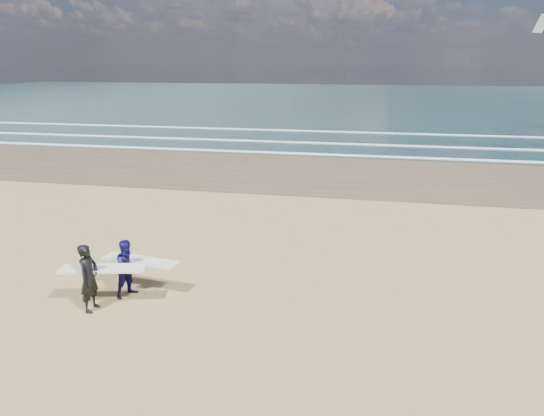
# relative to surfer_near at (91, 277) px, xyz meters

# --- Properties ---
(ocean) EXTENTS (220.00, 100.00, 0.02)m
(ocean) POSITION_rel_surfer_near_xyz_m (20.83, 71.82, -0.92)
(ocean) COLOR #183135
(ocean) RESTS_ON ground
(surfer_near) EXTENTS (2.26, 1.20, 1.82)m
(surfer_near) POSITION_rel_surfer_near_xyz_m (0.00, 0.00, 0.00)
(surfer_near) COLOR black
(surfer_near) RESTS_ON ground
(surfer_far) EXTENTS (2.25, 1.25, 1.62)m
(surfer_far) POSITION_rel_surfer_near_xyz_m (0.58, 0.95, -0.11)
(surfer_far) COLOR #100E4E
(surfer_far) RESTS_ON ground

